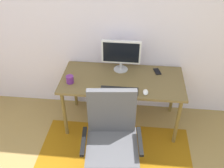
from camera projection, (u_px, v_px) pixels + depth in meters
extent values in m
cube|color=silver|center=(123.00, 19.00, 3.10)|extent=(6.00, 0.10, 2.60)
cube|color=brown|center=(122.00, 80.00, 3.11)|extent=(1.49, 0.70, 0.03)
cylinder|color=brown|center=(65.00, 114.00, 3.14)|extent=(0.04, 0.04, 0.68)
cylinder|color=brown|center=(177.00, 122.00, 3.03)|extent=(0.04, 0.04, 0.68)
cylinder|color=brown|center=(75.00, 86.00, 3.61)|extent=(0.04, 0.04, 0.68)
cylinder|color=brown|center=(173.00, 92.00, 3.50)|extent=(0.04, 0.04, 0.68)
cylinder|color=#B2B2B7|center=(121.00, 69.00, 3.27)|extent=(0.18, 0.18, 0.01)
cylinder|color=#B2B2B7|center=(121.00, 66.00, 3.24)|extent=(0.04, 0.04, 0.09)
cube|color=white|center=(122.00, 52.00, 3.12)|extent=(0.48, 0.04, 0.30)
cube|color=black|center=(121.00, 53.00, 3.11)|extent=(0.44, 0.00, 0.26)
cube|color=black|center=(119.00, 91.00, 2.90)|extent=(0.43, 0.13, 0.02)
ellipsoid|color=white|center=(146.00, 92.00, 2.87)|extent=(0.06, 0.10, 0.03)
cylinder|color=#67287A|center=(70.00, 79.00, 3.02)|extent=(0.09, 0.09, 0.09)
cube|color=black|center=(157.00, 71.00, 3.23)|extent=(0.11, 0.15, 0.01)
cylinder|color=slate|center=(112.00, 163.00, 2.67)|extent=(0.06, 0.06, 0.39)
cube|color=#4C4C51|center=(112.00, 149.00, 2.53)|extent=(0.55, 0.55, 0.08)
cube|color=#4C4C51|center=(112.00, 111.00, 2.54)|extent=(0.48, 0.11, 0.52)
cube|color=black|center=(84.00, 141.00, 2.47)|extent=(0.08, 0.36, 0.03)
cube|color=black|center=(140.00, 141.00, 2.47)|extent=(0.08, 0.36, 0.03)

